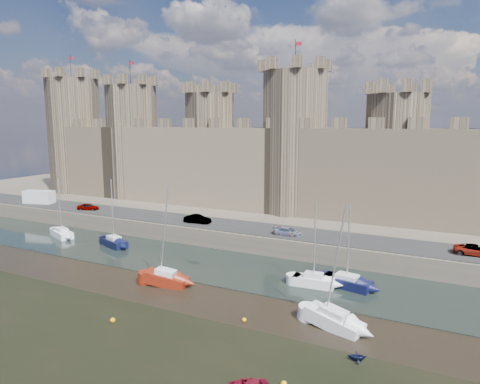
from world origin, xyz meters
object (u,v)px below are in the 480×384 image
at_px(car_0, 88,207).
at_px(car_3, 476,250).
at_px(sailboat_2, 314,280).
at_px(sailboat_4, 166,278).
at_px(sailboat_5, 334,319).
at_px(car_2, 288,232).
at_px(sailboat_1, 114,242).
at_px(sailboat_0, 62,233).
at_px(car_1, 197,219).
at_px(sailboat_3, 347,281).
at_px(van, 39,197).

bearing_deg(car_0, car_3, -108.63).
relative_size(sailboat_2, sailboat_4, 0.85).
distance_m(sailboat_2, sailboat_5, 9.22).
bearing_deg(car_3, car_2, 92.72).
bearing_deg(sailboat_5, sailboat_2, 132.71).
distance_m(sailboat_1, sailboat_2, 29.65).
bearing_deg(sailboat_4, sailboat_2, 14.85).
relative_size(car_0, sailboat_1, 0.37).
bearing_deg(sailboat_1, car_3, 30.68).
bearing_deg(sailboat_0, car_3, 30.58).
xyz_separation_m(sailboat_2, sailboat_5, (4.23, -8.19, 0.00)).
relative_size(sailboat_4, sailboat_5, 1.02).
bearing_deg(sailboat_2, sailboat_5, -67.13).
bearing_deg(sailboat_0, sailboat_5, 8.45).
bearing_deg(car_1, sailboat_1, 128.52).
bearing_deg(car_0, sailboat_3, -120.34).
bearing_deg(car_1, sailboat_0, 107.04).
bearing_deg(car_1, car_0, 84.24).
relative_size(car_2, sailboat_2, 0.41).
bearing_deg(van, sailboat_5, -31.80).
bearing_deg(car_1, van, 83.31).
height_order(car_0, sailboat_2, sailboat_2).
relative_size(car_3, sailboat_3, 0.51).
relative_size(car_2, car_3, 0.84).
bearing_deg(sailboat_3, car_2, 150.59).
height_order(car_1, sailboat_0, sailboat_0).
bearing_deg(car_0, van, 68.22).
bearing_deg(sailboat_3, car_1, 171.06).
bearing_deg(car_0, sailboat_1, -141.46).
bearing_deg(sailboat_4, car_0, 139.65).
distance_m(car_1, sailboat_0, 21.07).
xyz_separation_m(car_1, sailboat_4, (6.53, -16.94, -2.37)).
xyz_separation_m(car_0, van, (-12.82, 0.55, 0.59)).
height_order(car_2, sailboat_4, sailboat_4).
height_order(sailboat_1, sailboat_4, sailboat_4).
bearing_deg(sailboat_3, sailboat_5, -72.58).
bearing_deg(sailboat_5, sailboat_1, 178.79).
xyz_separation_m(car_1, sailboat_0, (-19.28, -8.14, -2.44)).
relative_size(car_0, van, 0.65).
distance_m(sailboat_3, sailboat_4, 19.37).
distance_m(car_3, sailboat_4, 34.79).
relative_size(car_1, van, 0.74).
bearing_deg(sailboat_5, car_2, 136.27).
bearing_deg(sailboat_0, sailboat_4, 2.78).
bearing_deg(car_0, sailboat_5, -130.72).
height_order(sailboat_0, sailboat_1, sailboat_1).
height_order(car_0, sailboat_0, sailboat_0).
xyz_separation_m(sailboat_1, sailboat_3, (32.84, -0.60, -0.05)).
distance_m(car_3, van, 71.25).
bearing_deg(van, sailboat_2, -25.21).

